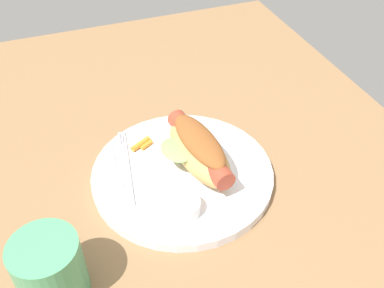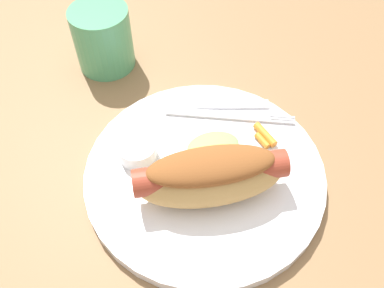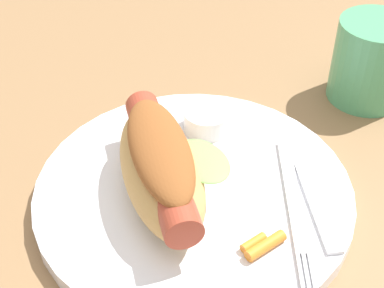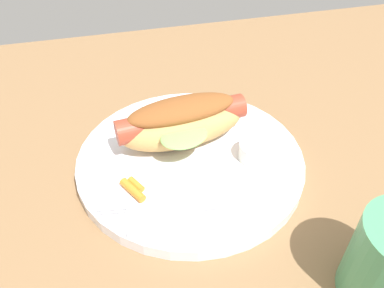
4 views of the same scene
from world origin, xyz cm
name	(u,v)px [view 2 (image 2 of 4)]	position (x,y,z in cm)	size (l,w,h in cm)	color
ground_plane	(175,166)	(0.00, 0.00, -0.90)	(120.00, 90.00, 1.80)	olive
plate	(201,174)	(-3.08, 2.55, 0.80)	(28.60, 28.60, 1.60)	white
hot_dog	(206,175)	(-3.40, 5.38, 4.97)	(17.01, 10.61, 6.39)	tan
sauce_ramekin	(133,151)	(4.88, 0.01, 2.71)	(4.64, 4.64, 2.21)	white
fork	(224,116)	(-6.62, -5.69, 1.80)	(16.83, 3.83, 0.40)	silver
knife	(215,105)	(-5.66, -7.67, 1.78)	(13.47, 1.40, 0.36)	silver
carrot_garnish	(261,136)	(-10.85, -1.80, 2.06)	(2.71, 3.94, 0.97)	orange
drinking_cup	(100,39)	(10.05, -18.89, 4.59)	(8.33, 8.33, 9.19)	#4C9E6B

